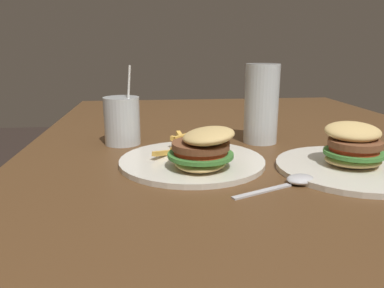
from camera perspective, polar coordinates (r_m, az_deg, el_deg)
name	(u,v)px	position (r m, az deg, el deg)	size (l,w,h in m)	color
dining_table	(264,191)	(0.86, 10.87, -6.99)	(1.68, 1.06, 0.76)	brown
meal_plate_near	(197,154)	(0.70, 0.78, -1.61)	(0.28, 0.28, 0.09)	silver
beer_glass	(261,106)	(0.89, 10.52, 5.69)	(0.08, 0.08, 0.18)	silver
juice_glass	(122,123)	(0.88, -10.59, 3.20)	(0.08, 0.08, 0.18)	silver
spoon	(295,181)	(0.64, 15.40, -5.40)	(0.09, 0.16, 0.01)	silver
meal_plate_far	(353,158)	(0.75, 23.28, -1.91)	(0.27, 0.27, 0.09)	silver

